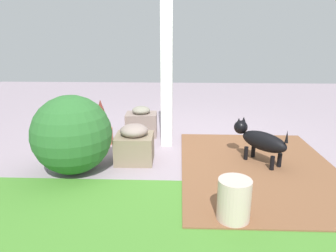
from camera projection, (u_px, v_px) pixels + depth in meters
name	position (u px, v px, depth m)	size (l,w,h in m)	color
ground_plane	(179.00, 148.00, 4.21)	(12.00, 12.00, 0.00)	#9B8A97
brick_path	(258.00, 168.00, 3.56)	(1.80, 2.40, 0.02)	brown
porch_pillar	(167.00, 62.00, 4.00)	(0.16, 0.16, 2.32)	white
stone_planter_nearest	(142.00, 122.00, 4.68)	(0.49, 0.37, 0.46)	gray
stone_planter_mid	(135.00, 145.00, 3.71)	(0.46, 0.43, 0.48)	#87755D
round_shrub	(72.00, 135.00, 3.37)	(0.89, 0.89, 0.89)	#2B662C
terracotta_pot_spiky	(102.00, 123.00, 4.29)	(0.30, 0.30, 0.64)	#B86046
dog	(260.00, 140.00, 3.63)	(0.58, 0.66, 0.52)	black
ceramic_urn	(234.00, 200.00, 2.51)	(0.28, 0.28, 0.38)	beige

